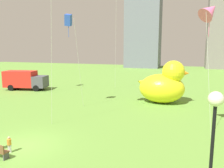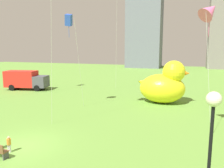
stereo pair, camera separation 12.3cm
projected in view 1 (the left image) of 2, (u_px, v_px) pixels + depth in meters
name	position (u px, v px, depth m)	size (l,w,h in m)	color
ground_plane	(24.00, 146.00, 14.33)	(140.00, 140.00, 0.00)	#65963A
person_child	(9.00, 144.00, 13.41)	(0.25, 0.25, 1.01)	silver
giant_inflatable_duck	(164.00, 85.00, 25.44)	(5.90, 3.79, 4.89)	yellow
lamppost	(214.00, 121.00, 7.56)	(0.52, 0.52, 4.84)	black
box_truck	(25.00, 80.00, 33.58)	(6.61, 3.52, 2.85)	red
kite_pink	(210.00, 11.00, 14.85)	(1.89, 1.84, 9.49)	silver
kite_blue	(68.00, 20.00, 22.22)	(1.54, 2.05, 9.66)	silver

